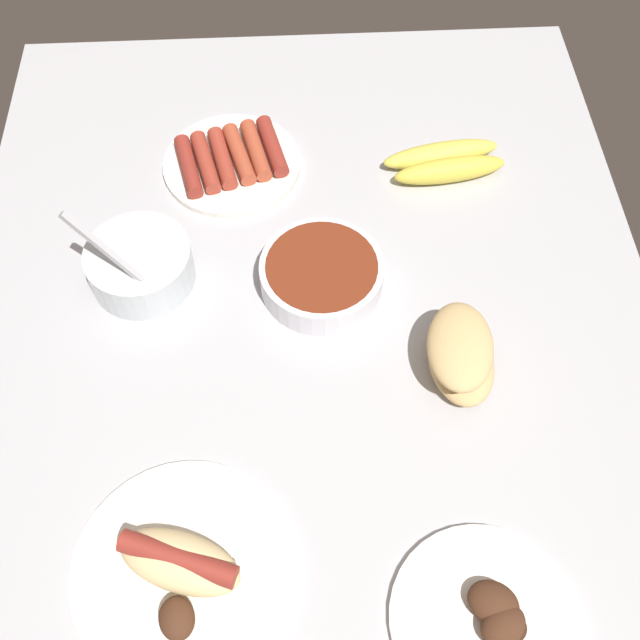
{
  "coord_description": "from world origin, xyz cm",
  "views": [
    {
      "loc": [
        47.98,
        -1.37,
        81.02
      ],
      "look_at": [
        -1.18,
        1.21,
        3.0
      ],
      "focal_mm": 42.08,
      "sensor_mm": 36.0,
      "label": 1
    }
  ],
  "objects_px": {
    "plate_grilled_meat": "(489,619)",
    "plate_sausages": "(231,161)",
    "bread_stack": "(460,354)",
    "bowl_coleslaw": "(140,264)",
    "plate_hotdog_assembled": "(182,568)",
    "bowl_chili": "(322,274)",
    "banana_bunch": "(445,162)"
  },
  "relations": [
    {
      "from": "plate_hotdog_assembled",
      "to": "bread_stack",
      "type": "bearing_deg",
      "value": 125.18
    },
    {
      "from": "plate_hotdog_assembled",
      "to": "plate_grilled_meat",
      "type": "relative_size",
      "value": 1.21
    },
    {
      "from": "bowl_coleslaw",
      "to": "plate_grilled_meat",
      "type": "relative_size",
      "value": 0.77
    },
    {
      "from": "bread_stack",
      "to": "bowl_coleslaw",
      "type": "bearing_deg",
      "value": -111.85
    },
    {
      "from": "plate_hotdog_assembled",
      "to": "bowl_coleslaw",
      "type": "height_order",
      "value": "bowl_coleslaw"
    },
    {
      "from": "bowl_chili",
      "to": "plate_hotdog_assembled",
      "type": "height_order",
      "value": "plate_hotdog_assembled"
    },
    {
      "from": "banana_bunch",
      "to": "bread_stack",
      "type": "bearing_deg",
      "value": -5.44
    },
    {
      "from": "plate_hotdog_assembled",
      "to": "bowl_coleslaw",
      "type": "bearing_deg",
      "value": -169.76
    },
    {
      "from": "banana_bunch",
      "to": "plate_sausages",
      "type": "xyz_separation_m",
      "value": [
        -0.02,
        -0.31,
        -0.0
      ]
    },
    {
      "from": "bowl_chili",
      "to": "bread_stack",
      "type": "distance_m",
      "value": 0.21
    },
    {
      "from": "bread_stack",
      "to": "plate_grilled_meat",
      "type": "distance_m",
      "value": 0.29
    },
    {
      "from": "plate_sausages",
      "to": "bread_stack",
      "type": "bearing_deg",
      "value": 38.28
    },
    {
      "from": "bowl_coleslaw",
      "to": "bread_stack",
      "type": "xyz_separation_m",
      "value": [
        0.16,
        0.39,
        0.0
      ]
    },
    {
      "from": "bread_stack",
      "to": "plate_grilled_meat",
      "type": "height_order",
      "value": "bread_stack"
    },
    {
      "from": "bowl_chili",
      "to": "bowl_coleslaw",
      "type": "height_order",
      "value": "bowl_coleslaw"
    },
    {
      "from": "plate_hotdog_assembled",
      "to": "bowl_coleslaw",
      "type": "relative_size",
      "value": 1.58
    },
    {
      "from": "plate_grilled_meat",
      "to": "plate_sausages",
      "type": "height_order",
      "value": "plate_grilled_meat"
    },
    {
      "from": "bowl_coleslaw",
      "to": "plate_grilled_meat",
      "type": "distance_m",
      "value": 0.59
    },
    {
      "from": "bowl_chili",
      "to": "plate_hotdog_assembled",
      "type": "distance_m",
      "value": 0.4
    },
    {
      "from": "plate_grilled_meat",
      "to": "plate_sausages",
      "type": "bearing_deg",
      "value": -157.6
    },
    {
      "from": "banana_bunch",
      "to": "bowl_coleslaw",
      "type": "bearing_deg",
      "value": -68.0
    },
    {
      "from": "bowl_chili",
      "to": "plate_grilled_meat",
      "type": "xyz_separation_m",
      "value": [
        0.43,
        0.15,
        -0.01
      ]
    },
    {
      "from": "bowl_chili",
      "to": "bowl_coleslaw",
      "type": "bearing_deg",
      "value": -95.74
    },
    {
      "from": "bowl_chili",
      "to": "bread_stack",
      "type": "xyz_separation_m",
      "value": [
        0.13,
        0.16,
        0.01
      ]
    },
    {
      "from": "banana_bunch",
      "to": "plate_grilled_meat",
      "type": "bearing_deg",
      "value": -3.99
    },
    {
      "from": "plate_grilled_meat",
      "to": "banana_bunch",
      "type": "bearing_deg",
      "value": 176.01
    },
    {
      "from": "bread_stack",
      "to": "banana_bunch",
      "type": "xyz_separation_m",
      "value": [
        -0.33,
        0.03,
        -0.02
      ]
    },
    {
      "from": "bowl_chili",
      "to": "plate_grilled_meat",
      "type": "height_order",
      "value": "bowl_chili"
    },
    {
      "from": "plate_hotdog_assembled",
      "to": "banana_bunch",
      "type": "xyz_separation_m",
      "value": [
        -0.56,
        0.35,
        -0.0
      ]
    },
    {
      "from": "bread_stack",
      "to": "plate_sausages",
      "type": "distance_m",
      "value": 0.45
    },
    {
      "from": "bread_stack",
      "to": "plate_sausages",
      "type": "bearing_deg",
      "value": -141.72
    },
    {
      "from": "bowl_chili",
      "to": "bread_stack",
      "type": "height_order",
      "value": "bread_stack"
    }
  ]
}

